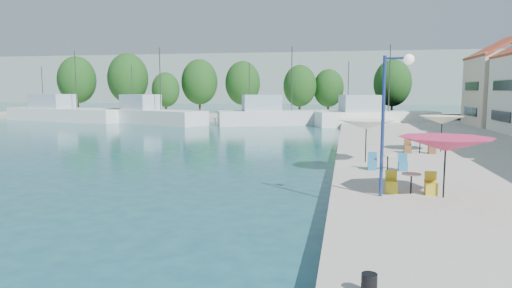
% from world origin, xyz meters
% --- Properties ---
extents(quay_far, '(90.00, 16.00, 0.60)m').
position_xyz_m(quay_far, '(-8.00, 67.00, 0.30)').
color(quay_far, '#AAA499').
rests_on(quay_far, ground).
extents(hill_west, '(180.00, 40.00, 16.00)m').
position_xyz_m(hill_west, '(-30.00, 160.00, 8.00)').
color(hill_west, gray).
rests_on(hill_west, ground).
extents(hill_east, '(140.00, 40.00, 12.00)m').
position_xyz_m(hill_east, '(40.00, 180.00, 6.00)').
color(hill_east, gray).
rests_on(hill_east, ground).
extents(trawler_01, '(19.78, 9.50, 10.20)m').
position_xyz_m(trawler_01, '(-33.18, 57.04, 1.07)').
color(trawler_01, silver).
rests_on(trawler_01, ground).
extents(trawler_02, '(16.39, 10.71, 10.20)m').
position_xyz_m(trawler_02, '(-18.90, 54.56, 1.07)').
color(trawler_02, silver).
rests_on(trawler_02, ground).
extents(trawler_03, '(15.89, 9.12, 10.20)m').
position_xyz_m(trawler_03, '(-2.16, 55.23, 1.07)').
color(trawler_03, silver).
rests_on(trawler_03, ground).
extents(trawler_04, '(15.06, 8.08, 10.20)m').
position_xyz_m(trawler_04, '(9.79, 55.23, 1.07)').
color(trawler_04, white).
rests_on(trawler_04, ground).
extents(tree_01, '(6.44, 6.44, 9.53)m').
position_xyz_m(tree_01, '(-39.09, 69.68, 6.10)').
color(tree_01, '#3F2B19').
rests_on(tree_01, quay_far).
extents(tree_02, '(6.68, 6.68, 9.88)m').
position_xyz_m(tree_02, '(-29.30, 69.13, 6.30)').
color(tree_02, '#3F2B19').
rests_on(tree_02, quay_far).
extents(tree_03, '(4.49, 4.49, 6.65)m').
position_xyz_m(tree_03, '(-22.33, 68.25, 4.44)').
color(tree_03, '#3F2B19').
rests_on(tree_03, quay_far).
extents(tree_04, '(5.99, 5.99, 8.86)m').
position_xyz_m(tree_04, '(-17.52, 71.13, 5.72)').
color(tree_04, '#3F2B19').
rests_on(tree_04, quay_far).
extents(tree_05, '(5.75, 5.75, 8.51)m').
position_xyz_m(tree_05, '(-10.33, 71.89, 5.51)').
color(tree_05, '#3F2B19').
rests_on(tree_05, quay_far).
extents(tree_06, '(5.20, 5.20, 7.69)m').
position_xyz_m(tree_06, '(-0.73, 69.96, 5.04)').
color(tree_06, '#3F2B19').
rests_on(tree_06, quay_far).
extents(tree_07, '(4.79, 4.79, 7.09)m').
position_xyz_m(tree_07, '(3.65, 71.62, 4.69)').
color(tree_07, '#3F2B19').
rests_on(tree_07, quay_far).
extents(tree_08, '(5.69, 5.69, 8.42)m').
position_xyz_m(tree_08, '(13.32, 70.69, 5.46)').
color(tree_08, '#3F2B19').
rests_on(tree_08, quay_far).
extents(umbrella_pink, '(3.30, 3.30, 2.16)m').
position_xyz_m(umbrella_pink, '(9.96, 15.02, 2.51)').
color(umbrella_pink, black).
rests_on(umbrella_pink, quay_right).
extents(umbrella_white, '(3.10, 3.10, 2.24)m').
position_xyz_m(umbrella_white, '(7.56, 22.71, 2.59)').
color(umbrella_white, black).
rests_on(umbrella_white, quay_right).
extents(umbrella_cream, '(2.70, 2.70, 2.22)m').
position_xyz_m(umbrella_cream, '(12.32, 27.88, 2.57)').
color(umbrella_cream, black).
rests_on(umbrella_cream, quay_right).
extents(cafe_table_01, '(1.82, 0.70, 0.76)m').
position_xyz_m(cafe_table_01, '(8.91, 15.39, 0.89)').
color(cafe_table_01, black).
rests_on(cafe_table_01, quay_right).
extents(cafe_table_02, '(1.82, 0.70, 0.76)m').
position_xyz_m(cafe_table_02, '(8.49, 20.35, 0.89)').
color(cafe_table_02, black).
rests_on(cafe_table_02, quay_right).
extents(cafe_table_03, '(1.82, 0.70, 0.76)m').
position_xyz_m(cafe_table_03, '(10.91, 26.78, 0.89)').
color(cafe_table_03, black).
rests_on(cafe_table_03, quay_right).
extents(street_lamp, '(1.02, 0.40, 5.03)m').
position_xyz_m(street_lamp, '(8.10, 14.74, 4.09)').
color(street_lamp, navy).
rests_on(street_lamp, quay_right).
extents(bollard, '(0.30, 0.30, 0.40)m').
position_xyz_m(bollard, '(7.00, 6.54, 0.80)').
color(bollard, black).
rests_on(bollard, quay_right).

